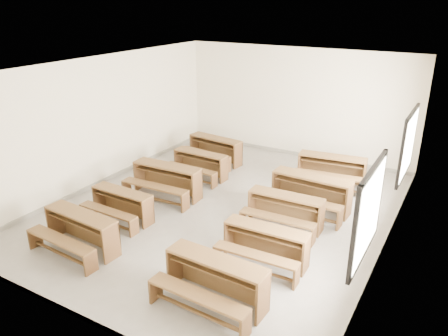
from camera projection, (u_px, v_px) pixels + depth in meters
The scene contains 11 objects.
room at pixel (228, 118), 9.13m from camera, with size 8.50×8.50×3.20m.
desk_set_0 at pixel (80, 229), 8.24m from camera, with size 1.67×0.94×0.73m.
desk_set_1 at pixel (121, 203), 9.37m from camera, with size 1.47×0.79×0.65m.
desk_set_2 at pixel (166, 178), 10.46m from camera, with size 1.75×0.95×0.77m.
desk_set_3 at pixel (200, 163), 11.59m from camera, with size 1.54×0.84×0.68m.
desk_set_4 at pixel (214, 148), 12.60m from camera, with size 1.72×1.03×0.73m.
desk_set_5 at pixel (215, 278), 6.78m from camera, with size 1.71×0.94×0.76m.
desk_set_6 at pixel (265, 243), 7.82m from camera, with size 1.57×0.85×0.69m.
desk_set_7 at pixel (285, 209), 9.06m from camera, with size 1.59×0.86×0.71m.
desk_set_8 at pixel (310, 191), 9.77m from camera, with size 1.81×1.00×0.80m.
desk_set_9 at pixel (331, 168), 11.10m from camera, with size 1.77×1.06×0.76m.
Camera 1 is at (4.46, -7.73, 4.52)m, focal length 35.00 mm.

